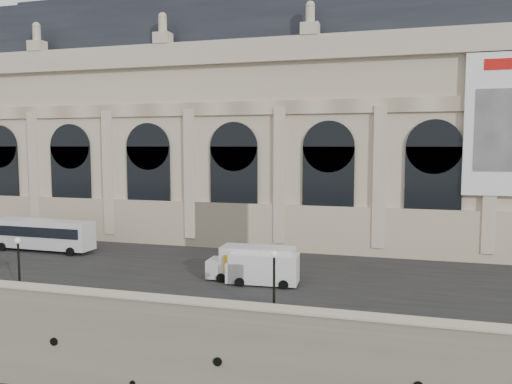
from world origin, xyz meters
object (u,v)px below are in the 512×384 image
box_truck (253,264)px  bus_left (43,234)px  van_c (260,269)px  lamp_left (19,266)px  lamp_right (274,285)px

box_truck → bus_left: bearing=168.0°
bus_left → van_c: 25.87m
bus_left → box_truck: bus_left is taller
van_c → lamp_left: size_ratio=1.36×
van_c → box_truck: bearing=134.6°
bus_left → box_truck: 24.93m
box_truck → lamp_left: (-15.99, -7.97, 0.67)m
box_truck → lamp_right: bearing=-65.4°
van_c → lamp_right: size_ratio=1.31×
van_c → box_truck: (-0.78, 0.79, 0.16)m
lamp_left → lamp_right: (19.68, -0.08, 0.08)m
lamp_right → box_truck: bearing=114.6°
box_truck → lamp_right: lamp_right is taller
box_truck → van_c: bearing=-45.4°
box_truck → lamp_left: size_ratio=1.69×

